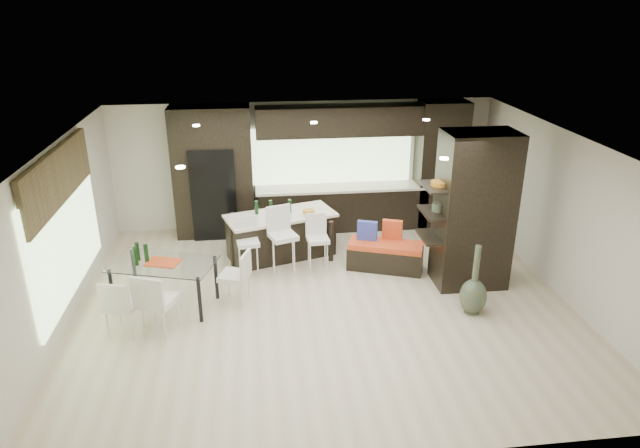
{
  "coord_description": "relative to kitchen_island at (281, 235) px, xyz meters",
  "views": [
    {
      "loc": [
        -1.05,
        -8.22,
        4.76
      ],
      "look_at": [
        0.0,
        0.6,
        1.15
      ],
      "focal_mm": 32.0,
      "sensor_mm": 36.0,
      "label": 1
    }
  ],
  "objects": [
    {
      "name": "ceiling_spots",
      "position": [
        0.6,
        -1.63,
        2.25
      ],
      "size": [
        4.0,
        3.0,
        0.02
      ],
      "primitive_type": "cube",
      "color": "white",
      "rests_on": "ceiling"
    },
    {
      "name": "chair_near",
      "position": [
        -1.97,
        -2.49,
        0.05
      ],
      "size": [
        0.66,
        0.66,
        0.94
      ],
      "primitive_type": "cube",
      "rotation": [
        0.0,
        0.0,
        -0.38
      ],
      "color": "silver",
      "rests_on": "ground"
    },
    {
      "name": "chair_far",
      "position": [
        -2.47,
        -2.47,
        0.0
      ],
      "size": [
        0.58,
        0.58,
        0.86
      ],
      "primitive_type": "cube",
      "rotation": [
        0.0,
        0.0,
        -0.28
      ],
      "color": "silver",
      "rests_on": "ground"
    },
    {
      "name": "chair_end",
      "position": [
        -0.86,
        -1.7,
        -0.01
      ],
      "size": [
        0.57,
        0.57,
        0.83
      ],
      "primitive_type": "cube",
      "rotation": [
        0.0,
        0.0,
        1.24
      ],
      "color": "silver",
      "rests_on": "ground"
    },
    {
      "name": "dining_table",
      "position": [
        -1.97,
        -1.7,
        -0.04
      ],
      "size": [
        1.8,
        1.33,
        0.78
      ],
      "primitive_type": "cube",
      "rotation": [
        0.0,
        0.0,
        -0.29
      ],
      "color": "white",
      "rests_on": "ground"
    },
    {
      "name": "stone_accent",
      "position": [
        -3.33,
        -1.68,
        1.82
      ],
      "size": [
        0.08,
        3.0,
        0.8
      ],
      "primitive_type": "cube",
      "color": "brown",
      "rests_on": "left_wall"
    },
    {
      "name": "refrigerator",
      "position": [
        -1.3,
        1.24,
        0.52
      ],
      "size": [
        0.9,
        0.68,
        1.9
      ],
      "primitive_type": "cube",
      "color": "black",
      "rests_on": "ground"
    },
    {
      "name": "stool_left",
      "position": [
        -0.63,
        -0.73,
        0.01
      ],
      "size": [
        0.43,
        0.43,
        0.87
      ],
      "primitive_type": "cube",
      "rotation": [
        0.0,
        0.0,
        0.13
      ],
      "color": "silver",
      "rests_on": "ground"
    },
    {
      "name": "stool_right",
      "position": [
        0.63,
        -0.73,
        0.01
      ],
      "size": [
        0.41,
        0.41,
        0.86
      ],
      "primitive_type": "cube",
      "rotation": [
        0.0,
        0.0,
        0.07
      ],
      "color": "silver",
      "rests_on": "ground"
    },
    {
      "name": "window_left",
      "position": [
        -3.36,
        -1.68,
        0.92
      ],
      "size": [
        0.04,
        3.2,
        1.9
      ],
      "primitive_type": "cube",
      "color": "#B2D199",
      "rests_on": "left_wall"
    },
    {
      "name": "window_back",
      "position": [
        1.2,
        1.58,
        1.12
      ],
      "size": [
        3.4,
        0.04,
        1.2
      ],
      "primitive_type": "cube",
      "color": "#B2D199",
      "rests_on": "back_wall"
    },
    {
      "name": "floor_vase",
      "position": [
        2.9,
        -2.5,
        0.16
      ],
      "size": [
        0.48,
        0.48,
        1.17
      ],
      "primitive_type": null,
      "rotation": [
        0.0,
        0.0,
        -0.12
      ],
      "color": "#3E4A35",
      "rests_on": "ground"
    },
    {
      "name": "stool_mid",
      "position": [
        0.0,
        -0.76,
        0.08
      ],
      "size": [
        0.57,
        0.57,
        1.01
      ],
      "primitive_type": "cube",
      "rotation": [
        0.0,
        0.0,
        0.33
      ],
      "color": "silver",
      "rests_on": "ground"
    },
    {
      "name": "ground",
      "position": [
        0.6,
        -1.88,
        -0.43
      ],
      "size": [
        8.0,
        8.0,
        0.0
      ],
      "primitive_type": "plane",
      "color": "beige",
      "rests_on": "ground"
    },
    {
      "name": "kitchen_island",
      "position": [
        0.0,
        0.0,
        0.0
      ],
      "size": [
        2.21,
        1.44,
        0.85
      ],
      "primitive_type": "cube",
      "rotation": [
        0.0,
        0.0,
        0.3
      ],
      "color": "black",
      "rests_on": "ground"
    },
    {
      "name": "ceiling",
      "position": [
        0.6,
        -1.88,
        2.27
      ],
      "size": [
        8.0,
        7.0,
        0.02
      ],
      "primitive_type": "cube",
      "color": "white",
      "rests_on": "ground"
    },
    {
      "name": "left_wall",
      "position": [
        -3.4,
        -1.88,
        0.92
      ],
      "size": [
        0.02,
        7.0,
        2.7
      ],
      "primitive_type": "cube",
      "color": "beige",
      "rests_on": "ground"
    },
    {
      "name": "back_cabinetry",
      "position": [
        1.1,
        1.29,
        0.92
      ],
      "size": [
        6.8,
        0.68,
        2.7
      ],
      "primitive_type": "cube",
      "color": "black",
      "rests_on": "ground"
    },
    {
      "name": "back_wall",
      "position": [
        0.6,
        1.62,
        0.92
      ],
      "size": [
        8.0,
        0.02,
        2.7
      ],
      "primitive_type": "cube",
      "color": "beige",
      "rests_on": "ground"
    },
    {
      "name": "partition_column",
      "position": [
        3.2,
        -1.48,
        0.92
      ],
      "size": [
        1.2,
        0.8,
        2.7
      ],
      "primitive_type": "cube",
      "color": "black",
      "rests_on": "ground"
    },
    {
      "name": "right_wall",
      "position": [
        4.6,
        -1.88,
        0.92
      ],
      "size": [
        0.02,
        7.0,
        2.7
      ],
      "primitive_type": "cube",
      "color": "beige",
      "rests_on": "ground"
    },
    {
      "name": "bench",
      "position": [
        1.87,
        -0.8,
        -0.16
      ],
      "size": [
        1.46,
        0.96,
        0.52
      ],
      "primitive_type": "cube",
      "rotation": [
        0.0,
        0.0,
        -0.36
      ],
      "color": "black",
      "rests_on": "ground"
    }
  ]
}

